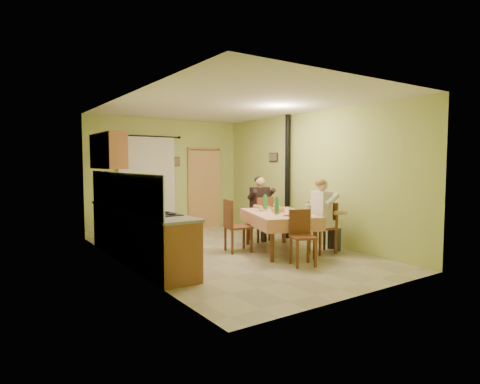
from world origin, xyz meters
TOP-DOWN VIEW (x-y plane):
  - floor at (0.00, 0.00)m, footprint 4.00×6.00m
  - room_shell at (0.00, 0.00)m, footprint 4.04×6.04m
  - kitchen_run at (-1.71, 0.40)m, footprint 0.64×3.64m
  - upper_cabinets at (-1.82, 1.70)m, footprint 0.35×1.40m
  - curtain at (-0.55, 2.90)m, footprint 1.70×0.07m
  - doorway at (1.05, 2.94)m, footprint 0.96×0.21m
  - dining_table at (0.82, -0.40)m, footprint 1.63×2.07m
  - tableware at (0.79, -0.51)m, footprint 0.69×1.59m
  - chair_far at (1.17, 0.64)m, footprint 0.44×0.44m
  - chair_near at (0.46, -1.45)m, footprint 0.49×0.49m
  - chair_right at (1.44, -0.97)m, footprint 0.47×0.47m
  - chair_left at (0.14, 0.03)m, footprint 0.54×0.54m
  - man_far at (1.17, 0.65)m, footprint 0.60×0.48m
  - man_right at (1.43, -0.97)m, footprint 0.52×0.62m
  - stove_flue at (1.90, 0.60)m, footprint 0.24×0.24m
  - picture_back at (0.25, 2.97)m, footprint 0.19×0.03m
  - picture_right at (1.97, 1.20)m, footprint 0.03×0.31m

SIDE VIEW (x-z plane):
  - floor at x=0.00m, z-range -0.01..0.01m
  - chair_near at x=0.46m, z-range -0.18..0.75m
  - chair_right at x=1.44m, z-range -0.19..0.77m
  - chair_far at x=1.17m, z-range -0.20..0.78m
  - chair_left at x=0.14m, z-range -0.22..0.80m
  - dining_table at x=0.82m, z-range 0.00..0.76m
  - kitchen_run at x=-1.71m, z-range -0.30..1.26m
  - tableware at x=0.79m, z-range 0.66..0.99m
  - man_far at x=1.17m, z-range 0.18..1.57m
  - man_right at x=1.43m, z-range 0.18..1.57m
  - stove_flue at x=1.90m, z-range -0.38..2.42m
  - doorway at x=1.05m, z-range -0.02..2.13m
  - curtain at x=-0.55m, z-range 0.15..2.37m
  - picture_back at x=0.25m, z-range 1.64..1.86m
  - room_shell at x=0.00m, z-range 0.41..3.23m
  - picture_right at x=1.97m, z-range 1.75..1.96m
  - upper_cabinets at x=-1.82m, z-range 1.60..2.30m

